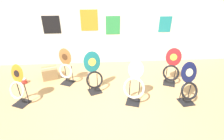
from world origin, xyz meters
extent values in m
plane|color=tan|center=(0.00, 0.00, 0.00)|extent=(14.00, 14.00, 0.00)
cube|color=silver|center=(0.00, 2.45, 1.30)|extent=(8.00, 0.06, 2.60)
cube|color=teal|center=(1.59, 2.42, 1.13)|extent=(0.35, 0.01, 0.45)
cube|color=#2D8E47|center=(0.10, 2.42, 1.13)|extent=(0.40, 0.01, 0.51)
cube|color=black|center=(-1.57, 2.42, 1.18)|extent=(0.47, 0.01, 0.48)
cube|color=orange|center=(-0.55, 2.42, 1.28)|extent=(0.47, 0.01, 0.56)
cube|color=black|center=(-1.93, 0.56, 0.01)|extent=(0.37, 0.37, 0.01)
cylinder|color=black|center=(-1.98, 0.68, 0.24)|extent=(0.02, 0.02, 0.45)
cylinder|color=black|center=(-1.80, 0.60, 0.24)|extent=(0.02, 0.02, 0.45)
cylinder|color=black|center=(-1.96, 0.49, 0.19)|extent=(0.21, 0.11, 0.02)
torus|color=beige|center=(-1.94, 0.54, 0.35)|extent=(0.41, 0.32, 0.35)
ellipsoid|color=orange|center=(-1.90, 0.64, 0.67)|extent=(0.32, 0.22, 0.37)
ellipsoid|color=black|center=(-1.90, 0.62, 0.68)|extent=(0.14, 0.09, 0.14)
sphere|color=silver|center=(-1.99, 0.63, 0.49)|extent=(0.02, 0.02, 0.02)
sphere|color=silver|center=(-1.84, 0.57, 0.49)|extent=(0.02, 0.02, 0.02)
cube|color=black|center=(1.40, 1.10, 0.01)|extent=(0.37, 0.37, 0.01)
cylinder|color=black|center=(1.34, 1.22, 0.18)|extent=(0.02, 0.02, 0.34)
cylinder|color=black|center=(1.52, 1.14, 0.18)|extent=(0.02, 0.02, 0.34)
cylinder|color=black|center=(1.36, 1.03, 0.15)|extent=(0.21, 0.11, 0.02)
torus|color=black|center=(1.39, 1.08, 0.31)|extent=(0.42, 0.32, 0.37)
ellipsoid|color=#AD1E23|center=(1.43, 1.17, 0.68)|extent=(0.36, 0.23, 0.42)
ellipsoid|color=yellow|center=(1.42, 1.16, 0.68)|extent=(0.16, 0.10, 0.16)
sphere|color=silver|center=(1.32, 1.17, 0.47)|extent=(0.02, 0.02, 0.02)
sphere|color=silver|center=(1.50, 1.10, 0.47)|extent=(0.02, 0.02, 0.02)
cube|color=black|center=(0.38, 0.44, 0.01)|extent=(0.35, 0.35, 0.01)
cylinder|color=black|center=(0.32, 0.55, 0.24)|extent=(0.02, 0.02, 0.45)
cylinder|color=black|center=(0.50, 0.49, 0.24)|extent=(0.02, 0.02, 0.45)
cylinder|color=black|center=(0.36, 0.36, 0.19)|extent=(0.22, 0.09, 0.02)
torus|color=silver|center=(0.37, 0.42, 0.37)|extent=(0.47, 0.33, 0.41)
ellipsoid|color=white|center=(0.41, 0.53, 0.73)|extent=(0.32, 0.20, 0.36)
ellipsoid|color=silver|center=(0.41, 0.51, 0.73)|extent=(0.14, 0.08, 0.14)
sphere|color=silver|center=(0.32, 0.52, 0.55)|extent=(0.02, 0.02, 0.02)
sphere|color=silver|center=(0.48, 0.46, 0.55)|extent=(0.02, 0.02, 0.02)
cube|color=black|center=(1.49, 0.36, 0.01)|extent=(0.32, 0.32, 0.01)
cylinder|color=black|center=(1.38, 0.44, 0.18)|extent=(0.02, 0.02, 0.34)
cylinder|color=black|center=(1.57, 0.47, 0.18)|extent=(0.02, 0.02, 0.34)
cylinder|color=black|center=(1.50, 0.29, 0.15)|extent=(0.22, 0.05, 0.02)
torus|color=black|center=(1.49, 0.34, 0.30)|extent=(0.40, 0.26, 0.35)
ellipsoid|color=#141942|center=(1.47, 0.48, 0.65)|extent=(0.37, 0.20, 0.42)
ellipsoid|color=beige|center=(1.47, 0.46, 0.66)|extent=(0.17, 0.07, 0.16)
sphere|color=silver|center=(1.38, 0.40, 0.45)|extent=(0.02, 0.02, 0.02)
sphere|color=silver|center=(1.58, 0.43, 0.45)|extent=(0.02, 0.02, 0.02)
cube|color=black|center=(-1.10, 1.31, 0.01)|extent=(0.37, 0.37, 0.01)
cylinder|color=black|center=(-1.15, 1.43, 0.22)|extent=(0.02, 0.02, 0.43)
cylinder|color=black|center=(-0.97, 1.35, 0.22)|extent=(0.02, 0.02, 0.43)
cylinder|color=black|center=(-1.13, 1.24, 0.18)|extent=(0.21, 0.11, 0.02)
torus|color=silver|center=(-1.11, 1.29, 0.34)|extent=(0.37, 0.26, 0.36)
ellipsoid|color=#936033|center=(-1.09, 1.33, 0.69)|extent=(0.32, 0.18, 0.41)
ellipsoid|color=#4C2D19|center=(-1.10, 1.32, 0.70)|extent=(0.14, 0.08, 0.16)
sphere|color=silver|center=(-1.18, 1.36, 0.49)|extent=(0.02, 0.02, 0.02)
sphere|color=silver|center=(-1.01, 1.28, 0.49)|extent=(0.02, 0.02, 0.02)
cube|color=black|center=(-0.42, 0.89, 0.01)|extent=(0.36, 0.36, 0.01)
cylinder|color=black|center=(-0.55, 0.94, 0.20)|extent=(0.02, 0.02, 0.38)
cylinder|color=black|center=(-0.36, 1.01, 0.20)|extent=(0.02, 0.02, 0.38)
cylinder|color=black|center=(-0.40, 0.82, 0.16)|extent=(0.22, 0.09, 0.02)
torus|color=black|center=(-0.42, 0.87, 0.32)|extent=(0.42, 0.30, 0.37)
ellipsoid|color=#197075|center=(-0.46, 0.98, 0.71)|extent=(0.40, 0.24, 0.46)
ellipsoid|color=#EADB4C|center=(-0.45, 0.96, 0.71)|extent=(0.17, 0.10, 0.17)
sphere|color=silver|center=(-0.54, 0.90, 0.48)|extent=(0.02, 0.02, 0.02)
sphere|color=silver|center=(-0.34, 0.97, 0.48)|extent=(0.02, 0.02, 0.02)
cylinder|color=red|center=(-2.18, 1.37, 0.06)|extent=(0.13, 0.13, 0.12)
torus|color=silver|center=(-2.18, 1.37, 0.12)|extent=(0.14, 0.14, 0.01)
cylinder|color=#B2B2B7|center=(-2.18, 1.37, 0.12)|extent=(0.12, 0.12, 0.00)
cube|color=#93754C|center=(-1.58, 1.58, 0.14)|extent=(0.45, 0.40, 0.29)
cube|color=#B7AD89|center=(-1.58, 1.58, 0.29)|extent=(0.36, 0.15, 0.00)
camera|label=1|loc=(-0.27, -2.43, 2.33)|focal=28.00mm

